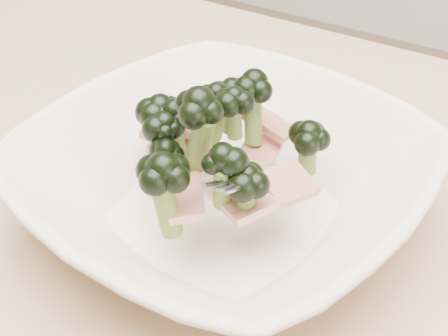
{
  "coord_description": "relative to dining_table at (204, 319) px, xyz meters",
  "views": [
    {
      "loc": [
        0.2,
        -0.29,
        1.09
      ],
      "look_at": [
        0.0,
        0.03,
        0.8
      ],
      "focal_mm": 50.0,
      "sensor_mm": 36.0,
      "label": 1
    }
  ],
  "objects": [
    {
      "name": "dining_table",
      "position": [
        0.0,
        0.0,
        0.0
      ],
      "size": [
        1.2,
        0.8,
        0.75
      ],
      "color": "tan",
      "rests_on": "ground"
    },
    {
      "name": "broccoli_dish",
      "position": [
        0.0,
        0.03,
        0.14
      ],
      "size": [
        0.34,
        0.34,
        0.13
      ],
      "color": "beige",
      "rests_on": "dining_table"
    }
  ]
}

